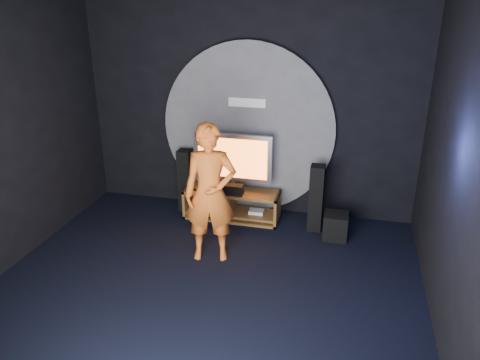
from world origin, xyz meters
The scene contains 13 objects.
floor centered at (0.00, 0.00, 0.00)m, with size 5.00×5.00×0.00m, color black.
back_wall centered at (0.00, 2.50, 1.75)m, with size 5.00×0.04×3.50m, color black.
front_wall centered at (0.00, -2.50, 1.75)m, with size 5.00×0.04×3.50m, color black.
right_wall centered at (2.50, 0.00, 1.75)m, with size 0.04×5.00×3.50m, color black.
wall_disc_panel centered at (0.00, 2.44, 1.30)m, with size 2.60×0.11×2.60m.
media_console centered at (-0.14, 2.05, 0.19)m, with size 1.43×0.45×0.45m.
tv centered at (-0.15, 2.12, 0.92)m, with size 1.17×0.22×0.86m.
center_speaker centered at (-0.15, 1.92, 0.53)m, with size 0.40×0.15×0.15m, color black.
remote centered at (-0.73, 1.93, 0.46)m, with size 0.18×0.05×0.02m, color black.
tower_speaker_left centered at (-0.93, 2.19, 0.49)m, with size 0.20×0.22×0.98m, color black.
tower_speaker_right centered at (1.11, 1.98, 0.49)m, with size 0.20×0.22×0.98m, color black.
subwoofer centered at (1.41, 1.79, 0.18)m, with size 0.33×0.33×0.36m, color black.
player centered at (-0.12, 0.90, 0.89)m, with size 0.65×0.43×1.79m, color orange.
Camera 1 is at (1.49, -4.17, 3.22)m, focal length 35.00 mm.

